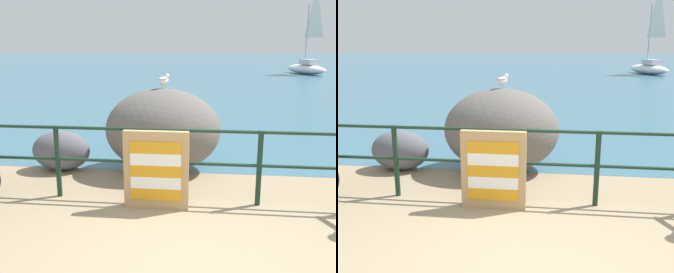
% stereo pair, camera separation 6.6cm
% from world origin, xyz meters
% --- Properties ---
extents(ground_plane, '(120.00, 120.00, 0.10)m').
position_xyz_m(ground_plane, '(0.00, 20.00, -0.05)').
color(ground_plane, '#937F60').
extents(sea_surface, '(120.00, 90.00, 0.01)m').
position_xyz_m(sea_surface, '(0.00, 47.83, 0.00)').
color(sea_surface, '#38667A').
rests_on(sea_surface, ground_plane).
extents(promenade_railing, '(9.72, 0.07, 1.02)m').
position_xyz_m(promenade_railing, '(0.00, 1.60, 0.64)').
color(promenade_railing, black).
rests_on(promenade_railing, ground_plane).
extents(folded_deckchair_stack, '(0.84, 0.10, 1.04)m').
position_xyz_m(folded_deckchair_stack, '(-0.65, 1.35, 0.52)').
color(folded_deckchair_stack, tan).
rests_on(folded_deckchair_stack, ground_plane).
extents(breakwater_boulder_main, '(1.94, 1.52, 1.40)m').
position_xyz_m(breakwater_boulder_main, '(-0.76, 2.94, 0.70)').
color(breakwater_boulder_main, '#605B56').
rests_on(breakwater_boulder_main, ground).
extents(breakwater_boulder_left, '(0.99, 0.63, 0.68)m').
position_xyz_m(breakwater_boulder_left, '(-2.49, 2.75, 0.34)').
color(breakwater_boulder_left, '#585962').
rests_on(breakwater_boulder_left, ground).
extents(seagull, '(0.22, 0.33, 0.23)m').
position_xyz_m(seagull, '(-0.75, 3.00, 1.54)').
color(seagull, gold).
rests_on(seagull, breakwater_boulder_main).
extents(sailboat, '(2.79, 4.57, 6.16)m').
position_xyz_m(sailboat, '(6.91, 26.05, 0.71)').
color(sailboat, white).
rests_on(sailboat, sea_surface).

